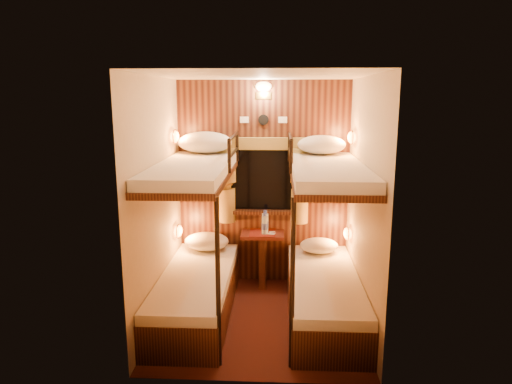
# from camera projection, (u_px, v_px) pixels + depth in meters

# --- Properties ---
(floor) EXTENTS (2.10, 2.10, 0.00)m
(floor) POSITION_uv_depth(u_px,v_px,m) (259.00, 319.00, 4.63)
(floor) COLOR #33150E
(floor) RESTS_ON ground
(ceiling) EXTENTS (2.10, 2.10, 0.00)m
(ceiling) POSITION_uv_depth(u_px,v_px,m) (260.00, 75.00, 4.14)
(ceiling) COLOR silver
(ceiling) RESTS_ON wall_back
(wall_back) EXTENTS (2.40, 0.00, 2.40)m
(wall_back) POSITION_uv_depth(u_px,v_px,m) (263.00, 183.00, 5.41)
(wall_back) COLOR #C6B293
(wall_back) RESTS_ON floor
(wall_front) EXTENTS (2.40, 0.00, 2.40)m
(wall_front) POSITION_uv_depth(u_px,v_px,m) (253.00, 236.00, 3.36)
(wall_front) COLOR #C6B293
(wall_front) RESTS_ON floor
(wall_left) EXTENTS (0.00, 2.40, 2.40)m
(wall_left) POSITION_uv_depth(u_px,v_px,m) (157.00, 203.00, 4.44)
(wall_left) COLOR #C6B293
(wall_left) RESTS_ON floor
(wall_right) EXTENTS (0.00, 2.40, 2.40)m
(wall_right) POSITION_uv_depth(u_px,v_px,m) (364.00, 205.00, 4.34)
(wall_right) COLOR #C6B293
(wall_right) RESTS_ON floor
(back_panel) EXTENTS (2.00, 0.03, 2.40)m
(back_panel) POSITION_uv_depth(u_px,v_px,m) (263.00, 184.00, 5.40)
(back_panel) COLOR black
(back_panel) RESTS_ON floor
(bunk_left) EXTENTS (0.72, 1.90, 1.82)m
(bunk_left) POSITION_uv_depth(u_px,v_px,m) (196.00, 263.00, 4.62)
(bunk_left) COLOR black
(bunk_left) RESTS_ON floor
(bunk_right) EXTENTS (0.72, 1.90, 1.82)m
(bunk_right) POSITION_uv_depth(u_px,v_px,m) (324.00, 265.00, 4.55)
(bunk_right) COLOR black
(bunk_right) RESTS_ON floor
(window) EXTENTS (1.00, 0.12, 0.79)m
(window) POSITION_uv_depth(u_px,v_px,m) (263.00, 186.00, 5.37)
(window) COLOR black
(window) RESTS_ON back_panel
(curtains) EXTENTS (1.10, 0.22, 1.00)m
(curtains) POSITION_uv_depth(u_px,v_px,m) (263.00, 179.00, 5.32)
(curtains) COLOR olive
(curtains) RESTS_ON back_panel
(back_fixtures) EXTENTS (0.54, 0.09, 0.48)m
(back_fixtures) POSITION_uv_depth(u_px,v_px,m) (263.00, 93.00, 5.15)
(back_fixtures) COLOR black
(back_fixtures) RESTS_ON back_panel
(reading_lamps) EXTENTS (2.00, 0.20, 1.25)m
(reading_lamps) POSITION_uv_depth(u_px,v_px,m) (262.00, 186.00, 5.06)
(reading_lamps) COLOR orange
(reading_lamps) RESTS_ON wall_left
(table) EXTENTS (0.50, 0.34, 0.66)m
(table) POSITION_uv_depth(u_px,v_px,m) (263.00, 252.00, 5.38)
(table) COLOR #511312
(table) RESTS_ON floor
(bottle_left) EXTENTS (0.08, 0.08, 0.27)m
(bottle_left) POSITION_uv_depth(u_px,v_px,m) (265.00, 223.00, 5.31)
(bottle_left) COLOR #99BFE5
(bottle_left) RESTS_ON table
(bottle_right) EXTENTS (0.07, 0.07, 0.25)m
(bottle_right) POSITION_uv_depth(u_px,v_px,m) (265.00, 225.00, 5.26)
(bottle_right) COLOR #99BFE5
(bottle_right) RESTS_ON table
(sachet_a) EXTENTS (0.10, 0.09, 0.01)m
(sachet_a) POSITION_uv_depth(u_px,v_px,m) (271.00, 234.00, 5.27)
(sachet_a) COLOR silver
(sachet_a) RESTS_ON table
(sachet_b) EXTENTS (0.08, 0.07, 0.01)m
(sachet_b) POSITION_uv_depth(u_px,v_px,m) (272.00, 232.00, 5.35)
(sachet_b) COLOR silver
(sachet_b) RESTS_ON table
(pillow_lower_left) EXTENTS (0.52, 0.37, 0.20)m
(pillow_lower_left) POSITION_uv_depth(u_px,v_px,m) (207.00, 241.00, 5.31)
(pillow_lower_left) COLOR white
(pillow_lower_left) RESTS_ON bunk_left
(pillow_lower_right) EXTENTS (0.44, 0.31, 0.17)m
(pillow_lower_right) POSITION_uv_depth(u_px,v_px,m) (319.00, 246.00, 5.21)
(pillow_lower_right) COLOR white
(pillow_lower_right) RESTS_ON bunk_right
(pillow_upper_left) EXTENTS (0.61, 0.44, 0.24)m
(pillow_upper_left) POSITION_uv_depth(u_px,v_px,m) (205.00, 142.00, 5.11)
(pillow_upper_left) COLOR white
(pillow_upper_left) RESTS_ON bunk_left
(pillow_upper_right) EXTENTS (0.53, 0.38, 0.21)m
(pillow_upper_right) POSITION_uv_depth(u_px,v_px,m) (322.00, 145.00, 5.02)
(pillow_upper_right) COLOR white
(pillow_upper_right) RESTS_ON bunk_right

